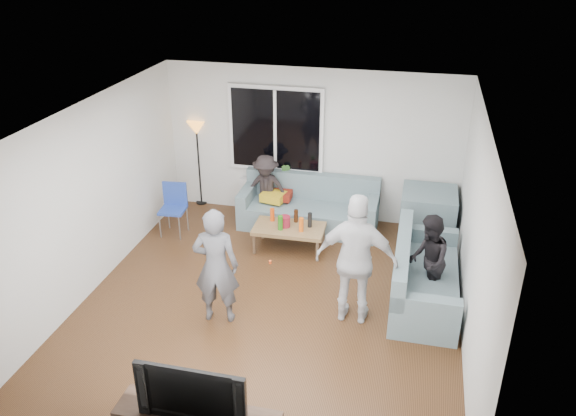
% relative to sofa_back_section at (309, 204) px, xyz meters
% --- Properties ---
extents(floor, '(5.00, 5.50, 0.04)m').
position_rel_sofa_back_section_xyz_m(floor, '(-0.06, -2.27, -0.45)').
color(floor, '#56351C').
rests_on(floor, ground).
extents(ceiling, '(5.00, 5.50, 0.04)m').
position_rel_sofa_back_section_xyz_m(ceiling, '(-0.06, -2.27, 2.20)').
color(ceiling, white).
rests_on(ceiling, ground).
extents(wall_back, '(5.00, 0.04, 2.60)m').
position_rel_sofa_back_section_xyz_m(wall_back, '(-0.06, 0.50, 0.88)').
color(wall_back, silver).
rests_on(wall_back, ground).
extents(wall_front, '(5.00, 0.04, 2.60)m').
position_rel_sofa_back_section_xyz_m(wall_front, '(-0.06, -5.04, 0.88)').
color(wall_front, silver).
rests_on(wall_front, ground).
extents(wall_left, '(0.04, 5.50, 2.60)m').
position_rel_sofa_back_section_xyz_m(wall_left, '(-2.58, -2.27, 0.88)').
color(wall_left, silver).
rests_on(wall_left, ground).
extents(wall_right, '(0.04, 5.50, 2.60)m').
position_rel_sofa_back_section_xyz_m(wall_right, '(2.46, -2.27, 0.88)').
color(wall_right, silver).
rests_on(wall_right, ground).
extents(window_frame, '(1.62, 0.06, 1.47)m').
position_rel_sofa_back_section_xyz_m(window_frame, '(-0.66, 0.42, 1.12)').
color(window_frame, white).
rests_on(window_frame, wall_back).
extents(window_glass, '(1.50, 0.02, 1.35)m').
position_rel_sofa_back_section_xyz_m(window_glass, '(-0.66, 0.38, 1.12)').
color(window_glass, black).
rests_on(window_glass, window_frame).
extents(window_mullion, '(0.05, 0.03, 1.35)m').
position_rel_sofa_back_section_xyz_m(window_mullion, '(-0.66, 0.37, 1.12)').
color(window_mullion, white).
rests_on(window_mullion, window_frame).
extents(radiator, '(1.30, 0.12, 0.62)m').
position_rel_sofa_back_section_xyz_m(radiator, '(-0.66, 0.38, -0.11)').
color(radiator, silver).
rests_on(radiator, floor).
extents(potted_plant, '(0.23, 0.20, 0.36)m').
position_rel_sofa_back_section_xyz_m(potted_plant, '(-0.49, 0.35, 0.37)').
color(potted_plant, '#3A692A').
rests_on(potted_plant, radiator).
extents(vase, '(0.19, 0.19, 0.18)m').
position_rel_sofa_back_section_xyz_m(vase, '(-1.01, 0.35, 0.28)').
color(vase, white).
rests_on(vase, radiator).
extents(sofa_back_section, '(2.30, 0.85, 0.85)m').
position_rel_sofa_back_section_xyz_m(sofa_back_section, '(0.00, 0.00, 0.00)').
color(sofa_back_section, slate).
rests_on(sofa_back_section, floor).
extents(sofa_right_section, '(2.00, 0.85, 0.85)m').
position_rel_sofa_back_section_xyz_m(sofa_right_section, '(1.96, -1.70, 0.00)').
color(sofa_right_section, slate).
rests_on(sofa_right_section, floor).
extents(sofa_corner, '(0.85, 0.85, 0.85)m').
position_rel_sofa_back_section_xyz_m(sofa_corner, '(1.95, 0.00, 0.00)').
color(sofa_corner, slate).
rests_on(sofa_corner, floor).
extents(cushion_yellow, '(0.43, 0.39, 0.14)m').
position_rel_sofa_back_section_xyz_m(cushion_yellow, '(-0.60, -0.02, 0.09)').
color(cushion_yellow, gold).
rests_on(cushion_yellow, sofa_back_section).
extents(cushion_red, '(0.37, 0.31, 0.13)m').
position_rel_sofa_back_section_xyz_m(cushion_red, '(-0.50, 0.06, 0.09)').
color(cushion_red, maroon).
rests_on(cushion_red, sofa_back_section).
extents(coffee_table, '(1.11, 0.63, 0.40)m').
position_rel_sofa_back_section_xyz_m(coffee_table, '(-0.14, -0.82, -0.22)').
color(coffee_table, '#916B46').
rests_on(coffee_table, floor).
extents(pitcher, '(0.17, 0.17, 0.17)m').
position_rel_sofa_back_section_xyz_m(pitcher, '(-0.21, -0.82, 0.06)').
color(pitcher, maroon).
rests_on(pitcher, coffee_table).
extents(side_chair, '(0.44, 0.44, 0.86)m').
position_rel_sofa_back_section_xyz_m(side_chair, '(-2.11, -0.76, 0.01)').
color(side_chair, '#2542A3').
rests_on(side_chair, floor).
extents(floor_lamp, '(0.32, 0.32, 1.56)m').
position_rel_sofa_back_section_xyz_m(floor_lamp, '(-2.11, 0.47, 0.36)').
color(floor_lamp, orange).
rests_on(floor_lamp, floor).
extents(player_left, '(0.63, 0.46, 1.58)m').
position_rel_sofa_back_section_xyz_m(player_left, '(-0.63, -2.77, 0.36)').
color(player_left, '#4C4D51').
rests_on(player_left, floor).
extents(player_right, '(1.04, 0.45, 1.76)m').
position_rel_sofa_back_section_xyz_m(player_right, '(1.08, -2.37, 0.45)').
color(player_right, silver).
rests_on(player_right, floor).
extents(spectator_right, '(0.53, 0.66, 1.29)m').
position_rel_sofa_back_section_xyz_m(spectator_right, '(1.96, -1.78, 0.22)').
color(spectator_right, black).
rests_on(spectator_right, floor).
extents(spectator_back, '(0.79, 0.46, 1.21)m').
position_rel_sofa_back_section_xyz_m(spectator_back, '(-0.74, 0.03, 0.18)').
color(spectator_back, black).
rests_on(spectator_back, floor).
extents(television, '(1.06, 0.14, 0.61)m').
position_rel_sofa_back_section_xyz_m(television, '(-0.12, -4.77, 0.32)').
color(television, black).
rests_on(television, tv_console).
extents(bottle_d, '(0.07, 0.07, 0.23)m').
position_rel_sofa_back_section_xyz_m(bottle_d, '(0.07, -0.92, 0.09)').
color(bottle_d, orange).
rests_on(bottle_d, coffee_table).
extents(bottle_b, '(0.08, 0.08, 0.23)m').
position_rel_sofa_back_section_xyz_m(bottle_b, '(-0.25, -0.94, 0.09)').
color(bottle_b, '#267815').
rests_on(bottle_b, coffee_table).
extents(bottle_e, '(0.07, 0.07, 0.24)m').
position_rel_sofa_back_section_xyz_m(bottle_e, '(0.17, -0.74, 0.09)').
color(bottle_e, black).
rests_on(bottle_e, coffee_table).
extents(bottle_a, '(0.07, 0.07, 0.21)m').
position_rel_sofa_back_section_xyz_m(bottle_a, '(-0.45, -0.67, 0.08)').
color(bottle_a, '#EE4A0E').
rests_on(bottle_a, coffee_table).
extents(bottle_c, '(0.07, 0.07, 0.21)m').
position_rel_sofa_back_section_xyz_m(bottle_c, '(-0.08, -0.63, 0.08)').
color(bottle_c, '#341A0B').
rests_on(bottle_c, coffee_table).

